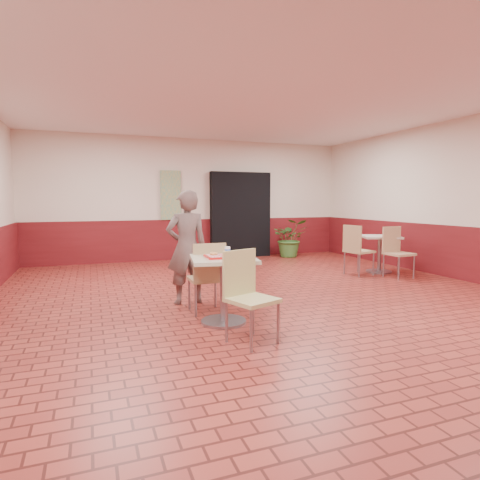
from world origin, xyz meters
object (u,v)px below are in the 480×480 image
object	(u,v)px
chair_main_front	(247,291)
second_table	(380,248)
long_john_donut	(229,254)
chair_second_left	(356,247)
serving_tray	(223,256)
potted_plant	(290,238)
ring_donut	(214,254)
main_table	(223,279)
paper_cup	(228,250)
customer	(187,247)
chair_main_back	(207,274)
chair_second_front	(396,249)

from	to	relation	value
chair_main_front	second_table	xyz separation A→B (m)	(4.04, 2.82, -0.03)
long_john_donut	chair_second_left	xyz separation A→B (m)	(3.37, 2.08, -0.29)
serving_tray	potted_plant	bearing A→B (deg)	54.50
potted_plant	chair_second_left	bearing A→B (deg)	-89.36
ring_donut	potted_plant	bearing A→B (deg)	53.33
chair_main_front	ring_donut	bearing A→B (deg)	79.22
chair_main_front	serving_tray	world-z (taller)	chair_main_front
main_table	serving_tray	distance (m)	0.27
main_table	chair_second_left	distance (m)	3.99
paper_cup	chair_second_left	world-z (taller)	chair_second_left
customer	potted_plant	bearing A→B (deg)	-135.45
chair_main_back	ring_donut	world-z (taller)	chair_main_back
customer	long_john_donut	size ratio (longest dim) A/B	10.37
chair_main_back	long_john_donut	world-z (taller)	chair_main_back
customer	serving_tray	distance (m)	1.09
long_john_donut	chair_second_left	distance (m)	3.97
main_table	serving_tray	size ratio (longest dim) A/B	1.89
main_table	paper_cup	xyz separation A→B (m)	(0.09, 0.10, 0.33)
chair_main_back	second_table	xyz separation A→B (m)	(4.15, 1.67, -0.01)
chair_second_left	chair_second_front	world-z (taller)	chair_second_left
chair_second_left	main_table	bearing A→B (deg)	110.23
chair_second_front	potted_plant	bearing A→B (deg)	97.24
potted_plant	chair_main_back	bearing A→B (deg)	-128.87
chair_main_front	long_john_donut	bearing A→B (deg)	66.79
paper_cup	chair_second_front	size ratio (longest dim) A/B	0.09
long_john_donut	chair_second_front	xyz separation A→B (m)	(3.97, 1.65, -0.31)
ring_donut	chair_main_back	bearing A→B (deg)	85.62
serving_tray	chair_second_front	xyz separation A→B (m)	(4.03, 1.61, -0.27)
serving_tray	second_table	xyz separation A→B (m)	(4.08, 2.13, -0.31)
serving_tray	long_john_donut	size ratio (longest dim) A/B	2.70
chair_main_front	chair_second_front	size ratio (longest dim) A/B	0.99
long_john_donut	chair_second_left	world-z (taller)	chair_second_left
chair_main_back	potted_plant	world-z (taller)	potted_plant
long_john_donut	potted_plant	world-z (taller)	potted_plant
main_table	chair_second_front	distance (m)	4.34
customer	second_table	bearing A→B (deg)	-167.25
ring_donut	chair_second_front	distance (m)	4.42
long_john_donut	chair_main_front	bearing A→B (deg)	-92.31
chair_main_front	customer	xyz separation A→B (m)	(-0.23, 1.75, 0.28)
main_table	ring_donut	xyz separation A→B (m)	(-0.10, 0.07, 0.30)
second_table	potted_plant	distance (m)	2.72
chair_main_back	chair_second_left	bearing A→B (deg)	-155.29
long_john_donut	paper_cup	world-z (taller)	paper_cup
second_table	chair_second_front	bearing A→B (deg)	-95.41
chair_main_back	long_john_donut	bearing A→B (deg)	104.94
ring_donut	customer	bearing A→B (deg)	95.71
customer	long_john_donut	bearing A→B (deg)	101.95
paper_cup	chair_main_front	bearing A→B (deg)	-93.90
ring_donut	main_table	bearing A→B (deg)	-34.04
main_table	ring_donut	world-z (taller)	ring_donut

